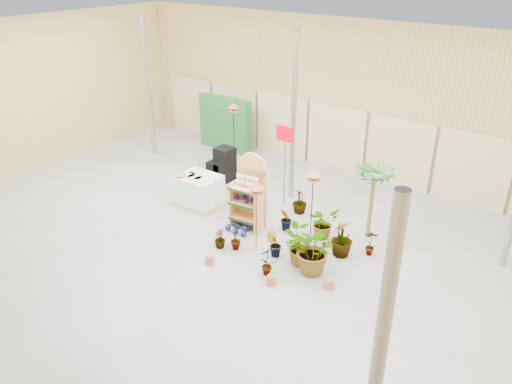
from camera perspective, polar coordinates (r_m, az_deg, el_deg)
room at (r=11.04m, az=-3.10°, el=5.01°), size 15.20×12.10×4.70m
display_shelf at (r=12.00m, az=-0.68°, el=-0.19°), size 0.84×0.59×1.89m
teddy_bears at (r=11.78m, az=-0.84°, el=1.09°), size 0.70×0.19×0.31m
gazing_balls_shelf at (r=11.97m, az=-1.02°, el=-0.90°), size 0.70×0.24×0.13m
gazing_balls_floor at (r=12.08m, az=-2.08°, el=-4.26°), size 0.63×0.39×0.15m
pallet_stack at (r=13.28m, az=-6.51°, el=0.19°), size 1.21×1.02×0.87m
charcoal_planters at (r=14.75m, az=-3.85°, el=3.02°), size 0.80×0.50×1.00m
trellis_stock at (r=16.88m, az=-3.57°, el=7.79°), size 2.00×0.30×1.80m
offer_sign at (r=12.76m, az=3.30°, el=4.86°), size 0.50×0.08×2.20m
bird_table_front at (r=10.85m, az=0.01°, el=0.50°), size 0.34×0.34×1.61m
bird_table_right at (r=10.88m, az=6.59°, el=1.92°), size 0.34×0.34×1.89m
bird_table_back at (r=15.28m, az=-2.61°, el=9.61°), size 0.34×0.34×2.00m
palm at (r=11.49m, az=13.40°, el=2.06°), size 0.70×0.70×1.91m
potted_plant_0 at (r=11.27m, az=-2.28°, el=-4.93°), size 0.43×0.32×0.75m
potted_plant_1 at (r=11.06m, az=2.07°, el=-6.02°), size 0.42×0.41×0.60m
potted_plant_2 at (r=10.79m, az=4.85°, el=-6.24°), size 0.81×0.72×0.85m
potted_plant_3 at (r=11.19m, az=9.81°, el=-5.21°), size 0.51×0.51×0.87m
potted_plant_4 at (r=11.39m, az=12.99°, el=-5.62°), size 0.40×0.34×0.64m
potted_plant_5 at (r=12.04m, az=3.48°, el=-3.14°), size 0.43×0.44×0.62m
potted_plant_6 at (r=11.83m, az=7.68°, el=-3.46°), size 0.79×0.85×0.78m
potted_plant_7 at (r=11.44m, az=-4.16°, el=-5.32°), size 0.33×0.33×0.46m
potted_plant_8 at (r=10.46m, az=1.29°, el=-7.79°), size 0.38×0.43×0.69m
potted_plant_9 at (r=10.83m, az=4.95°, el=-6.89°), size 0.42×0.39×0.60m
potted_plant_10 at (r=10.46m, az=6.74°, el=-6.61°), size 1.07×0.94×1.12m
potted_plant_11 at (r=12.87m, az=5.02°, el=-1.05°), size 0.43×0.43×0.66m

